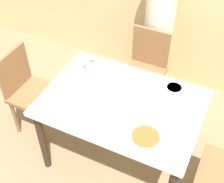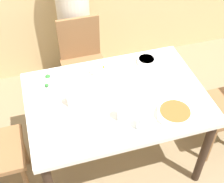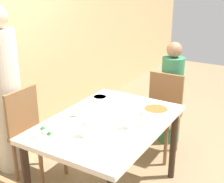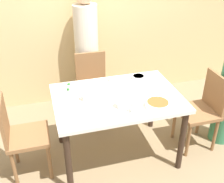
{
  "view_description": "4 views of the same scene",
  "coord_description": "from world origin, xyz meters",
  "px_view_note": "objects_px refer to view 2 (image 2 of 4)",
  "views": [
    {
      "loc": [
        0.67,
        -1.58,
        2.5
      ],
      "look_at": [
        -0.06,
        -0.06,
        0.89
      ],
      "focal_mm": 50.0,
      "sensor_mm": 36.0,
      "label": 1
    },
    {
      "loc": [
        -0.47,
        -1.46,
        2.29
      ],
      "look_at": [
        -0.04,
        -0.02,
        0.83
      ],
      "focal_mm": 50.0,
      "sensor_mm": 36.0,
      "label": 2
    },
    {
      "loc": [
        -1.94,
        -1.2,
        1.84
      ],
      "look_at": [
        0.05,
        -0.01,
        0.99
      ],
      "focal_mm": 50.0,
      "sensor_mm": 36.0,
      "label": 3
    },
    {
      "loc": [
        -0.7,
        -2.27,
        2.18
      ],
      "look_at": [
        -0.06,
        -0.02,
        0.82
      ],
      "focal_mm": 45.0,
      "sensor_mm": 36.0,
      "label": 4
    }
  ],
  "objects_px": {
    "bowl_curry": "(175,114)",
    "plate_rice_adult": "(99,72)",
    "chair_adult_spot": "(83,62)",
    "person_adult": "(74,17)",
    "glass_water_tall": "(123,112)"
  },
  "relations": [
    {
      "from": "bowl_curry",
      "to": "plate_rice_adult",
      "type": "xyz_separation_m",
      "value": [
        -0.36,
        0.56,
        -0.02
      ]
    },
    {
      "from": "chair_adult_spot",
      "to": "bowl_curry",
      "type": "relative_size",
      "value": 3.86
    },
    {
      "from": "person_adult",
      "to": "bowl_curry",
      "type": "xyz_separation_m",
      "value": [
        0.39,
        -1.38,
        0.01
      ]
    },
    {
      "from": "chair_adult_spot",
      "to": "glass_water_tall",
      "type": "bearing_deg",
      "value": -86.73
    },
    {
      "from": "chair_adult_spot",
      "to": "person_adult",
      "type": "relative_size",
      "value": 0.54
    },
    {
      "from": "plate_rice_adult",
      "to": "glass_water_tall",
      "type": "height_order",
      "value": "glass_water_tall"
    },
    {
      "from": "person_adult",
      "to": "bowl_curry",
      "type": "relative_size",
      "value": 7.18
    },
    {
      "from": "chair_adult_spot",
      "to": "bowl_curry",
      "type": "height_order",
      "value": "chair_adult_spot"
    },
    {
      "from": "plate_rice_adult",
      "to": "bowl_curry",
      "type": "bearing_deg",
      "value": -57.4
    },
    {
      "from": "bowl_curry",
      "to": "plate_rice_adult",
      "type": "bearing_deg",
      "value": 122.6
    },
    {
      "from": "glass_water_tall",
      "to": "plate_rice_adult",
      "type": "bearing_deg",
      "value": 93.58
    },
    {
      "from": "person_adult",
      "to": "glass_water_tall",
      "type": "xyz_separation_m",
      "value": [
        0.06,
        -1.31,
        0.05
      ]
    },
    {
      "from": "person_adult",
      "to": "glass_water_tall",
      "type": "relative_size",
      "value": 12.01
    },
    {
      "from": "chair_adult_spot",
      "to": "person_adult",
      "type": "distance_m",
      "value": 0.43
    },
    {
      "from": "plate_rice_adult",
      "to": "glass_water_tall",
      "type": "distance_m",
      "value": 0.49
    }
  ]
}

